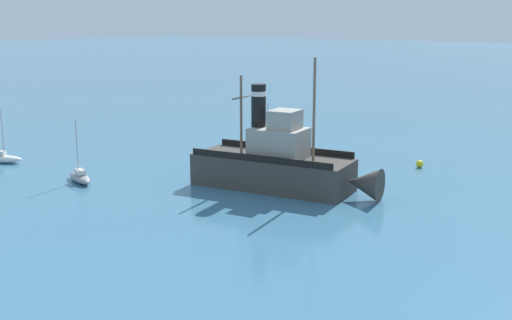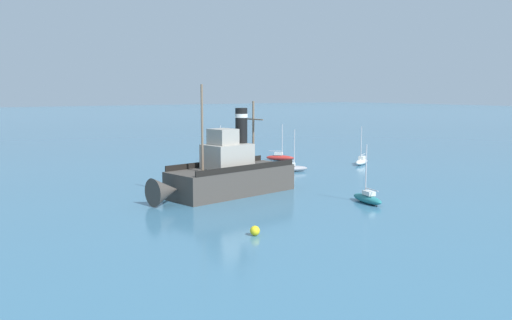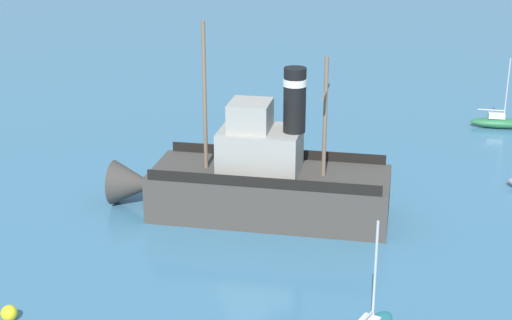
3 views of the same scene
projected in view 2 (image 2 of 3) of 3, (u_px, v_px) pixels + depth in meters
ground_plane at (235, 195)px, 48.84m from camera, size 600.00×600.00×0.00m
old_tugboat at (226, 175)px, 48.73m from camera, size 6.14×14.74×9.90m
sailboat_red at (280, 157)px, 73.29m from camera, size 3.58×3.33×4.90m
sailboat_grey at (292, 168)px, 62.96m from camera, size 2.40×3.94×4.90m
sailboat_white at (361, 161)px, 69.06m from camera, size 2.76×3.87×4.90m
sailboat_teal at (367, 198)px, 45.33m from camera, size 3.95×1.88×4.90m
sailboat_green at (219, 159)px, 70.86m from camera, size 1.74×3.93×4.90m
mooring_buoy at (255, 231)px, 35.14m from camera, size 0.65×0.65×0.65m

